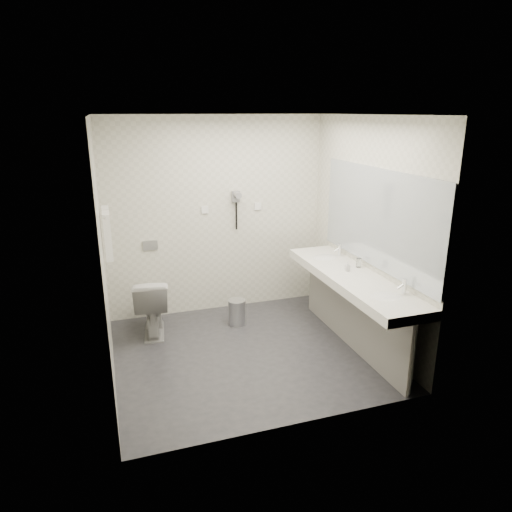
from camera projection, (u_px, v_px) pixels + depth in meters
name	position (u px, v px, depth m)	size (l,w,h in m)	color
floor	(247.00, 352.00, 5.12)	(2.80, 2.80, 0.00)	#2A292E
ceiling	(246.00, 115.00, 4.38)	(2.80, 2.80, 0.00)	white
wall_back	(217.00, 217.00, 5.93)	(2.80, 2.80, 0.00)	silver
wall_front	(297.00, 286.00, 3.57)	(2.80, 2.80, 0.00)	silver
wall_left	(103.00, 256.00, 4.33)	(2.60, 2.60, 0.00)	silver
wall_right	(367.00, 232.00, 5.17)	(2.60, 2.60, 0.00)	silver
vanity_counter	(352.00, 279.00, 5.04)	(0.55, 2.20, 0.10)	white
vanity_panel	(351.00, 315.00, 5.17)	(0.03, 2.15, 0.75)	gray
vanity_post_near	(411.00, 359.00, 4.24)	(0.06, 0.06, 0.75)	silver
vanity_post_far	(314.00, 283.00, 6.12)	(0.06, 0.06, 0.75)	silver
mirror	(377.00, 218.00, 4.92)	(0.02, 2.20, 1.05)	#B2BCC6
basin_near	(386.00, 298.00, 4.44)	(0.40, 0.31, 0.05)	white
basin_far	(325.00, 258.00, 5.61)	(0.40, 0.31, 0.05)	white
faucet_near	(404.00, 286.00, 4.47)	(0.04, 0.04, 0.15)	silver
faucet_far	(340.00, 250.00, 5.65)	(0.04, 0.04, 0.15)	silver
soap_bottle_a	(348.00, 267.00, 5.11)	(0.05, 0.05, 0.10)	white
glass_left	(359.00, 263.00, 5.25)	(0.06, 0.06, 0.10)	silver
toilet	(152.00, 305.00, 5.48)	(0.40, 0.70, 0.71)	white
flush_plate	(150.00, 245.00, 5.75)	(0.18, 0.02, 0.12)	#B2B5BA
pedal_bin	(237.00, 313.00, 5.76)	(0.22, 0.22, 0.30)	#B2B5BA
bin_lid	(237.00, 301.00, 5.71)	(0.22, 0.22, 0.01)	#B2B5BA
towel_rail	(104.00, 212.00, 4.75)	(0.02, 0.02, 0.62)	silver
towel_near	(108.00, 236.00, 4.69)	(0.07, 0.24, 0.48)	white
towel_far	(107.00, 230.00, 4.95)	(0.07, 0.24, 0.48)	white
dryer_cradle	(236.00, 196.00, 5.90)	(0.10, 0.04, 0.14)	gray
dryer_barrel	(237.00, 195.00, 5.83)	(0.08, 0.08, 0.14)	gray
dryer_cord	(236.00, 216.00, 5.96)	(0.02, 0.02, 0.35)	black
switch_plate_a	(205.00, 210.00, 5.84)	(0.09, 0.02, 0.09)	white
switch_plate_b	(258.00, 206.00, 6.05)	(0.09, 0.02, 0.09)	white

